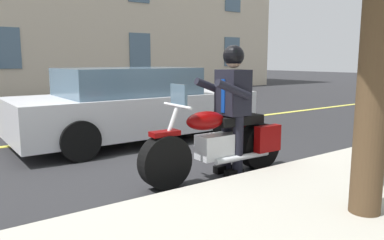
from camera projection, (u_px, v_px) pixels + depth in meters
ground_plane at (141, 156)px, 6.12m from camera, size 80.00×80.00×0.00m
lane_center_stripe at (95, 136)px, 7.73m from camera, size 60.00×0.16×0.01m
motorcycle_main at (220, 143)px, 4.99m from camera, size 2.21×0.62×1.26m
rider_main at (232, 99)px, 5.01m from camera, size 0.63×0.56×1.74m
car_silver at (135, 105)px, 7.21m from camera, size 4.60×1.92×1.40m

